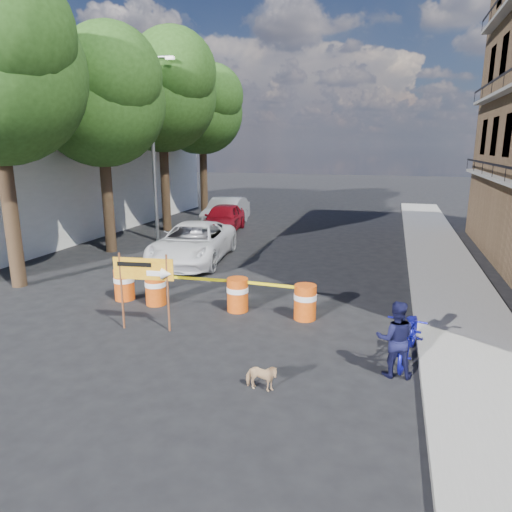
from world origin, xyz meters
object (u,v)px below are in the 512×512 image
Objects in this scene: pedestrian at (395,339)px; suv_white at (193,243)px; detour_sign at (151,275)px; dog at (261,377)px; barrel_mid_left at (156,288)px; bicycle at (412,312)px; barrel_far_left at (124,284)px; barrel_far_right at (305,301)px; barrel_mid_right at (238,294)px; sedan_red at (223,218)px; sedan_silver at (226,212)px.

suv_white is (-7.32, 7.05, -0.03)m from pedestrian.
dog is at bearing -38.64° from detour_sign.
barrel_mid_left is at bearing -26.61° from pedestrian.
barrel_far_left is at bearing 178.03° from bicycle.
detour_sign is at bearing -152.45° from barrel_far_right.
barrel_mid_right is at bearing 168.57° from bicycle.
suv_white is at bearing 125.98° from barrel_mid_right.
suv_white is at bearing 98.26° from detour_sign.
suv_white reaches higher than sedan_red.
detour_sign is 12.74m from sedan_red.
barrel_far_left is 7.90m from bicycle.
suv_white is 1.13× the size of sedan_silver.
pedestrian reaches higher than sedan_red.
bicycle is (5.80, 0.11, -0.33)m from detour_sign.
detour_sign is 0.90× the size of bicycle.
pedestrian is (6.34, -2.32, 0.28)m from barrel_mid_left.
sedan_silver is at bearing 98.57° from sedan_red.
barrel_far_right is at bearing -54.50° from pedestrian.
barrel_far_left is 6.33m from dog.
barrel_mid_left is at bearing 109.29° from detour_sign.
dog is (3.22, -1.94, -1.11)m from detour_sign.
suv_white reaches higher than barrel_mid_right.
barrel_mid_right is at bearing 3.95° from barrel_mid_left.
barrel_mid_left is 4.17m from barrel_far_right.
dog is (-0.11, -3.68, -0.21)m from barrel_far_right.
barrel_mid_left is at bearing -178.80° from barrel_far_right.
bicycle reaches higher than barrel_far_left.
barrel_mid_right is (3.41, 0.04, 0.00)m from barrel_far_left.
sedan_silver is at bearing 96.61° from barrel_far_left.
sedan_silver reaches higher than barrel_mid_right.
barrel_mid_right reaches higher than dog.
barrel_far_right is 0.43× the size of bicycle.
detour_sign is 1.25× the size of pedestrian.
bicycle is (6.64, -1.55, 0.57)m from barrel_mid_left.
bicycle is at bearing -46.65° from suv_white.
barrel_far_left is at bearing 173.63° from barrel_mid_left.
sedan_red is 0.90× the size of sedan_silver.
bicycle reaches higher than pedestrian.
sedan_silver is (-8.84, 14.78, 0.01)m from pedestrian.
suv_white is at bearing 88.93° from barrel_far_left.
barrel_mid_left is at bearing -86.65° from sedan_red.
suv_white is at bearing 137.95° from barrel_far_right.
barrel_mid_left is at bearing -176.05° from barrel_mid_right.
barrel_mid_left is 6.84m from bicycle.
barrel_far_right is 3.01m from bicycle.
pedestrian is at bearing -18.21° from barrel_far_left.
suv_white is at bearing 32.85° from dog.
pedestrian is 0.88m from bicycle.
bicycle is at bearing -49.97° from dog.
pedestrian is 17.22m from sedan_silver.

